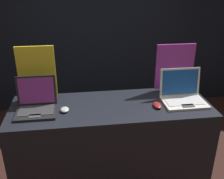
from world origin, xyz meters
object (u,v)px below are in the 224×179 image
at_px(promo_stand_front, 37,75).
at_px(promo_stand_back, 174,69).
at_px(laptop_front, 36,104).
at_px(mouse_front, 65,110).
at_px(mouse_back, 157,105).
at_px(laptop_back, 183,94).

relative_size(promo_stand_front, promo_stand_back, 1.08).
xyz_separation_m(laptop_front, mouse_front, (0.23, -0.05, -0.05)).
distance_m(promo_stand_front, mouse_back, 1.07).
height_order(promo_stand_front, promo_stand_back, promo_stand_front).
bearing_deg(laptop_front, promo_stand_back, 11.41).
bearing_deg(laptop_back, mouse_back, -162.36).
relative_size(mouse_front, promo_stand_back, 0.20).
height_order(mouse_front, promo_stand_front, promo_stand_front).
relative_size(laptop_back, promo_stand_back, 0.81).
bearing_deg(promo_stand_back, mouse_front, -163.75).
distance_m(mouse_back, promo_stand_back, 0.46).
distance_m(mouse_front, laptop_back, 1.03).
height_order(promo_stand_front, laptop_back, promo_stand_front).
xyz_separation_m(promo_stand_front, promo_stand_back, (1.25, 0.04, -0.02)).
distance_m(laptop_front, promo_stand_front, 0.28).
bearing_deg(promo_stand_front, laptop_back, -9.44).
distance_m(laptop_front, mouse_back, 1.01).
bearing_deg(mouse_front, laptop_back, 3.01).
xyz_separation_m(mouse_front, promo_stand_back, (1.03, 0.30, 0.20)).
relative_size(mouse_front, promo_stand_front, 0.18).
bearing_deg(mouse_back, promo_stand_back, 52.39).
bearing_deg(mouse_back, promo_stand_front, 163.98).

